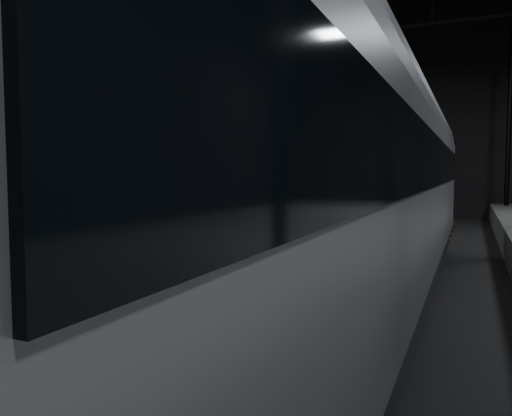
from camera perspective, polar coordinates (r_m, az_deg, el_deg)
The scene contains 6 objects.
ground at distance 12.31m, azimuth 13.80°, elevation -9.60°, with size 44.00×44.00×0.00m, color black.
platform_left at distance 15.31m, azimuth -15.16°, elevation -5.03°, with size 9.00×43.80×1.00m, color #4F4F4C.
tactile_strip at distance 13.03m, azimuth -0.39°, elevation -4.21°, with size 0.50×43.80×0.01m, color olive.
track at distance 12.29m, azimuth 13.81°, elevation -9.29°, with size 2.40×43.00×0.24m.
train at distance 10.01m, azimuth 12.17°, elevation 3.65°, with size 2.84×18.94×5.06m.
woman at distance 15.63m, azimuth 1.75°, elevation 0.44°, with size 0.65×0.43×1.79m, color #8B7255.
Camera 1 is at (1.95, -11.80, 2.88)m, focal length 35.00 mm.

